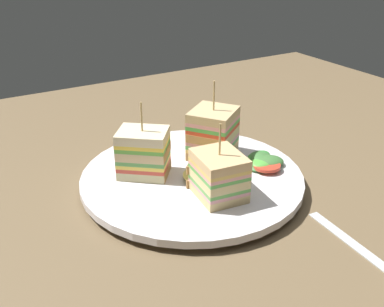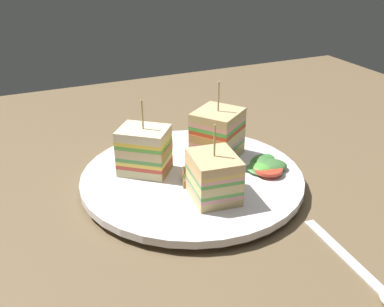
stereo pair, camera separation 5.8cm
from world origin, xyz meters
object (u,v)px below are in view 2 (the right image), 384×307
Objects in this scene: sandwich_wedge_1 at (217,134)px; chip_pile at (203,172)px; plate at (192,178)px; sandwich_wedge_2 at (145,151)px; sandwich_wedge_0 at (213,177)px; spoon at (383,288)px.

sandwich_wedge_1 reaches higher than chip_pile.
sandwich_wedge_2 is at bearing 149.67° from plate.
plate is at bearing 119.33° from chip_pile.
sandwich_wedge_2 is 8.18cm from chip_pile.
sandwich_wedge_0 is 5.15cm from chip_pile.
plate is 1.80× the size of spoon.
plate is 7.53cm from sandwich_wedge_1.
plate is 2.92× the size of sandwich_wedge_2.
sandwich_wedge_0 is 0.94× the size of sandwich_wedge_2.
sandwich_wedge_2 is (-5.31, 9.45, 0.34)cm from sandwich_wedge_0.
sandwich_wedge_0 is (-0.11, -6.28, 3.46)cm from plate.
spoon is at bearing -72.81° from chip_pile.
sandwich_wedge_1 reaches higher than plate.
sandwich_wedge_2 is at bearing 36.00° from sandwich_wedge_0.
sandwich_wedge_0 is 1.36× the size of chip_pile.
sandwich_wedge_1 is 1.10× the size of sandwich_wedge_2.
sandwich_wedge_2 is 32.19cm from spoon.
sandwich_wedge_1 is 29.43cm from spoon.
sandwich_wedge_2 is (-10.78, -0.12, -0.35)cm from sandwich_wedge_1.
sandwich_wedge_2 reaches higher than spoon.
spoon is at bearing 59.70° from sandwich_wedge_1.
sandwich_wedge_1 is at bearing -170.31° from spoon.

